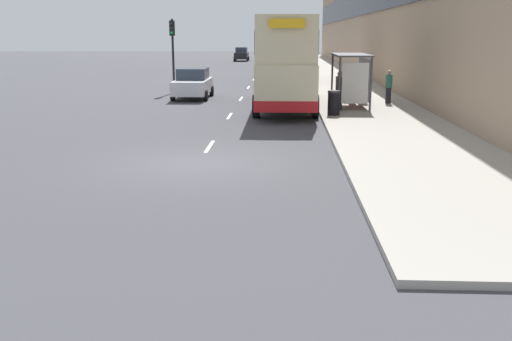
# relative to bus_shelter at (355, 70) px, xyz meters

# --- Properties ---
(ground_plane) EXTENTS (220.00, 220.00, 0.00)m
(ground_plane) POSITION_rel_bus_shelter_xyz_m (-5.77, -12.07, -1.88)
(ground_plane) COLOR #424247
(pavement) EXTENTS (5.00, 93.00, 0.14)m
(pavement) POSITION_rel_bus_shelter_xyz_m (0.73, 26.43, -1.81)
(pavement) COLOR #A39E93
(pavement) RESTS_ON ground_plane
(lane_mark_0) EXTENTS (0.12, 2.00, 0.01)m
(lane_mark_0) POSITION_rel_bus_shelter_xyz_m (-5.77, -9.67, -1.87)
(lane_mark_0) COLOR silver
(lane_mark_0) RESTS_ON ground_plane
(lane_mark_1) EXTENTS (0.12, 2.00, 0.01)m
(lane_mark_1) POSITION_rel_bus_shelter_xyz_m (-5.77, -2.62, -1.87)
(lane_mark_1) COLOR silver
(lane_mark_1) RESTS_ON ground_plane
(lane_mark_2) EXTENTS (0.12, 2.00, 0.01)m
(lane_mark_2) POSITION_rel_bus_shelter_xyz_m (-5.77, 4.43, -1.87)
(lane_mark_2) COLOR silver
(lane_mark_2) RESTS_ON ground_plane
(lane_mark_3) EXTENTS (0.12, 2.00, 0.01)m
(lane_mark_3) POSITION_rel_bus_shelter_xyz_m (-5.77, 11.48, -1.87)
(lane_mark_3) COLOR silver
(lane_mark_3) RESTS_ON ground_plane
(lane_mark_4) EXTENTS (0.12, 2.00, 0.01)m
(lane_mark_4) POSITION_rel_bus_shelter_xyz_m (-5.77, 18.53, -1.87)
(lane_mark_4) COLOR silver
(lane_mark_4) RESTS_ON ground_plane
(lane_mark_5) EXTENTS (0.12, 2.00, 0.01)m
(lane_mark_5) POSITION_rel_bus_shelter_xyz_m (-5.77, 25.58, -1.87)
(lane_mark_5) COLOR silver
(lane_mark_5) RESTS_ON ground_plane
(lane_mark_6) EXTENTS (0.12, 2.00, 0.01)m
(lane_mark_6) POSITION_rel_bus_shelter_xyz_m (-5.77, 32.63, -1.87)
(lane_mark_6) COLOR silver
(lane_mark_6) RESTS_ON ground_plane
(lane_mark_7) EXTENTS (0.12, 2.00, 0.01)m
(lane_mark_7) POSITION_rel_bus_shelter_xyz_m (-5.77, 39.68, -1.87)
(lane_mark_7) COLOR silver
(lane_mark_7) RESTS_ON ground_plane
(lane_mark_8) EXTENTS (0.12, 2.00, 0.01)m
(lane_mark_8) POSITION_rel_bus_shelter_xyz_m (-5.77, 46.74, -1.87)
(lane_mark_8) COLOR silver
(lane_mark_8) RESTS_ON ground_plane
(bus_shelter) EXTENTS (1.60, 4.20, 2.48)m
(bus_shelter) POSITION_rel_bus_shelter_xyz_m (0.00, 0.00, 0.00)
(bus_shelter) COLOR #4C4C51
(bus_shelter) RESTS_ON ground_plane
(double_decker_bus_near) EXTENTS (2.85, 10.53, 4.30)m
(double_decker_bus_near) POSITION_rel_bus_shelter_xyz_m (-3.30, 0.21, 0.41)
(double_decker_bus_near) COLOR beige
(double_decker_bus_near) RESTS_ON ground_plane
(double_decker_bus_ahead) EXTENTS (2.85, 10.57, 4.30)m
(double_decker_bus_ahead) POSITION_rel_bus_shelter_xyz_m (-3.11, 15.54, 0.41)
(double_decker_bus_ahead) COLOR beige
(double_decker_bus_ahead) RESTS_ON ground_plane
(car_0) EXTENTS (1.95, 4.45, 1.67)m
(car_0) POSITION_rel_bus_shelter_xyz_m (-3.02, 32.73, -1.04)
(car_0) COLOR black
(car_0) RESTS_ON ground_plane
(car_1) EXTENTS (1.95, 4.06, 1.84)m
(car_1) POSITION_rel_bus_shelter_xyz_m (-9.09, 51.31, -0.98)
(car_1) COLOR black
(car_1) RESTS_ON ground_plane
(car_2) EXTENTS (2.00, 4.23, 1.68)m
(car_2) POSITION_rel_bus_shelter_xyz_m (-8.50, 4.53, -1.04)
(car_2) COLOR silver
(car_2) RESTS_ON ground_plane
(pedestrian_at_shelter) EXTENTS (0.35, 0.35, 1.77)m
(pedestrian_at_shelter) POSITION_rel_bus_shelter_xyz_m (-0.84, -1.36, -0.83)
(pedestrian_at_shelter) COLOR #23232D
(pedestrian_at_shelter) RESTS_ON ground_plane
(pedestrian_1) EXTENTS (0.33, 0.33, 1.68)m
(pedestrian_1) POSITION_rel_bus_shelter_xyz_m (0.73, 1.71, -0.88)
(pedestrian_1) COLOR #23232D
(pedestrian_1) RESTS_ON ground_plane
(pedestrian_2) EXTENTS (0.33, 0.33, 1.66)m
(pedestrian_2) POSITION_rel_bus_shelter_xyz_m (1.89, 1.41, -0.89)
(pedestrian_2) COLOR #23232D
(pedestrian_2) RESTS_ON ground_plane
(pedestrian_3) EXTENTS (0.36, 0.36, 1.80)m
(pedestrian_3) POSITION_rel_bus_shelter_xyz_m (-0.10, 2.65, -0.82)
(pedestrian_3) COLOR #23232D
(pedestrian_3) RESTS_ON ground_plane
(litter_bin) EXTENTS (0.55, 0.55, 1.05)m
(litter_bin) POSITION_rel_bus_shelter_xyz_m (-1.22, -3.00, -1.21)
(litter_bin) COLOR black
(litter_bin) RESTS_ON ground_plane
(traffic_light_far_kerb) EXTENTS (0.30, 0.32, 4.45)m
(traffic_light_far_kerb) POSITION_rel_bus_shelter_xyz_m (-10.17, 7.66, 1.14)
(traffic_light_far_kerb) COLOR black
(traffic_light_far_kerb) RESTS_ON ground_plane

